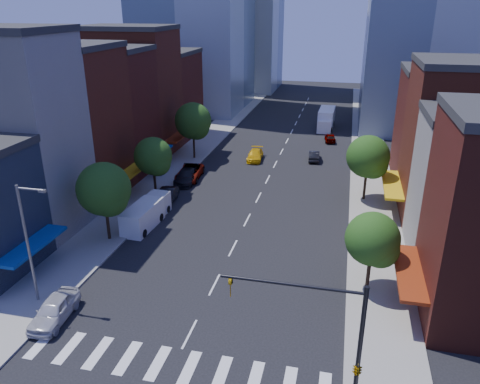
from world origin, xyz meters
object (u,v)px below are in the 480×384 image
(pedestrian_far, at_px, (135,215))
(traffic_car_oncoming, at_px, (314,156))
(cargo_van_near, at_px, (142,217))
(parked_car_third, at_px, (190,173))
(taxi, at_px, (255,155))
(cargo_van_far, at_px, (151,209))
(parked_car_rear, at_px, (186,176))
(traffic_car_far, at_px, (330,138))
(box_truck, at_px, (326,120))
(parked_car_front, at_px, (54,310))
(parked_car_second, at_px, (167,196))

(pedestrian_far, bearing_deg, traffic_car_oncoming, 159.24)
(cargo_van_near, bearing_deg, parked_car_third, 92.84)
(taxi, relative_size, pedestrian_far, 2.65)
(cargo_van_far, height_order, pedestrian_far, cargo_van_far)
(parked_car_rear, bearing_deg, parked_car_third, 85.03)
(parked_car_rear, height_order, traffic_car_far, parked_car_rear)
(parked_car_rear, height_order, pedestrian_far, pedestrian_far)
(box_truck, relative_size, pedestrian_far, 4.59)
(parked_car_front, distance_m, box_truck, 59.92)
(parked_car_second, distance_m, cargo_van_far, 4.16)
(parked_car_second, xyz_separation_m, parked_car_third, (0.00, 7.71, 0.05))
(traffic_car_oncoming, bearing_deg, cargo_van_far, 53.62)
(parked_car_front, distance_m, parked_car_rear, 27.54)
(parked_car_second, bearing_deg, taxi, 64.15)
(cargo_van_near, bearing_deg, parked_car_rear, 92.84)
(parked_car_second, height_order, cargo_van_far, cargo_van_far)
(parked_car_second, distance_m, traffic_car_oncoming, 23.59)
(parked_car_rear, bearing_deg, traffic_car_oncoming, 34.98)
(cargo_van_near, bearing_deg, pedestrian_far, 151.48)
(parked_car_front, bearing_deg, cargo_van_near, 85.20)
(cargo_van_near, xyz_separation_m, traffic_car_far, (16.15, 35.14, -0.47))
(parked_car_second, distance_m, traffic_car_far, 32.94)
(traffic_car_far, xyz_separation_m, pedestrian_far, (-17.14, -34.54, 0.39))
(box_truck, bearing_deg, parked_car_second, -110.71)
(traffic_car_oncoming, relative_size, box_truck, 0.49)
(cargo_van_far, xyz_separation_m, pedestrian_far, (-0.99, -1.68, 0.01))
(cargo_van_near, height_order, traffic_car_far, cargo_van_near)
(parked_car_second, xyz_separation_m, cargo_van_far, (-0.01, -4.15, 0.29))
(cargo_van_far, relative_size, traffic_car_oncoming, 1.24)
(pedestrian_far, bearing_deg, traffic_car_far, 165.11)
(taxi, bearing_deg, parked_car_third, -128.97)
(parked_car_front, relative_size, cargo_van_near, 0.87)
(parked_car_second, relative_size, parked_car_rear, 0.85)
(parked_car_rear, distance_m, box_truck, 33.96)
(cargo_van_near, xyz_separation_m, traffic_car_oncoming, (14.46, 25.08, -0.46))
(traffic_car_oncoming, height_order, box_truck, box_truck)
(parked_car_front, bearing_deg, box_truck, 70.69)
(parked_car_second, xyz_separation_m, taxi, (6.45, 16.96, -0.06))
(parked_car_third, xyz_separation_m, box_truck, (14.97, 29.30, 0.77))
(parked_car_front, distance_m, parked_car_third, 28.71)
(parked_car_second, xyz_separation_m, traffic_car_far, (16.14, 28.71, -0.10))
(cargo_van_far, height_order, taxi, cargo_van_far)
(taxi, bearing_deg, traffic_car_oncoming, 7.82)
(parked_car_front, height_order, pedestrian_far, pedestrian_far)
(taxi, height_order, pedestrian_far, pedestrian_far)
(parked_car_rear, distance_m, traffic_car_oncoming, 18.85)
(cargo_van_far, height_order, traffic_car_far, cargo_van_far)
(cargo_van_near, distance_m, cargo_van_far, 2.29)
(traffic_car_oncoming, xyz_separation_m, pedestrian_far, (-15.45, -24.47, 0.38))
(taxi, relative_size, traffic_car_far, 1.23)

